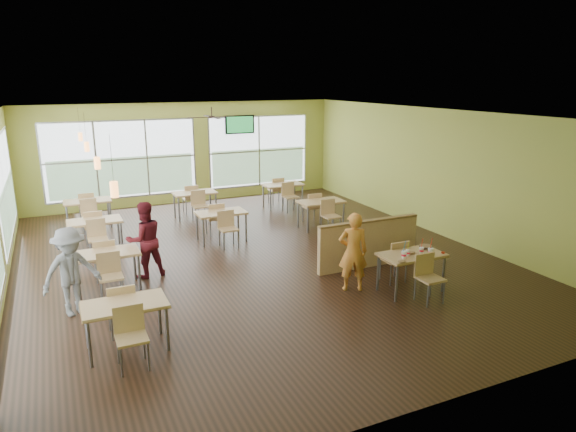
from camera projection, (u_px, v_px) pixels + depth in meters
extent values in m
plane|color=black|center=(255.00, 257.00, 11.62)|extent=(12.00, 12.00, 0.00)
plane|color=white|center=(252.00, 114.00, 10.79)|extent=(12.00, 12.00, 0.00)
cube|color=#9CA844|center=(186.00, 153.00, 16.46)|extent=(10.00, 0.04, 3.20)
cube|color=#9CA844|center=(440.00, 286.00, 5.95)|extent=(10.00, 0.04, 3.20)
cube|color=#9CA844|center=(435.00, 171.00, 13.23)|extent=(0.04, 12.00, 3.20)
cube|color=white|center=(5.00, 186.00, 11.83)|extent=(0.02, 4.50, 2.35)
cube|color=white|center=(122.00, 160.00, 15.65)|extent=(4.50, 0.02, 2.35)
cube|color=white|center=(259.00, 151.00, 17.48)|extent=(3.50, 0.02, 2.35)
cube|color=#B7BABC|center=(7.00, 269.00, 9.95)|extent=(0.04, 9.40, 0.05)
cube|color=#B7BABC|center=(196.00, 191.00, 16.86)|extent=(8.00, 0.04, 0.05)
cube|color=#DAB575|center=(412.00, 255.00, 9.61)|extent=(1.20, 0.70, 0.04)
cube|color=brown|center=(412.00, 256.00, 9.62)|extent=(1.22, 0.71, 0.01)
cylinder|color=slate|center=(396.00, 283.00, 9.24)|extent=(0.05, 0.05, 0.71)
cylinder|color=slate|center=(443.00, 274.00, 9.67)|extent=(0.05, 0.05, 0.71)
cylinder|color=slate|center=(378.00, 273.00, 9.74)|extent=(0.05, 0.05, 0.71)
cylinder|color=slate|center=(423.00, 264.00, 10.18)|extent=(0.05, 0.05, 0.71)
cube|color=#DAB575|center=(393.00, 260.00, 10.17)|extent=(0.42, 0.42, 0.04)
cube|color=#DAB575|center=(388.00, 246.00, 10.28)|extent=(0.42, 0.04, 0.40)
cube|color=#DAB575|center=(430.00, 279.00, 9.20)|extent=(0.42, 0.42, 0.04)
cube|color=#DAB575|center=(438.00, 271.00, 8.98)|extent=(0.42, 0.04, 0.40)
cube|color=#DAB575|center=(368.00, 244.00, 10.94)|extent=(2.40, 0.12, 1.00)
cube|color=brown|center=(369.00, 221.00, 10.81)|extent=(2.40, 0.14, 0.04)
cube|color=#DAB575|center=(125.00, 304.00, 7.50)|extent=(1.20, 0.70, 0.04)
cube|color=brown|center=(125.00, 306.00, 7.51)|extent=(1.22, 0.71, 0.01)
cylinder|color=slate|center=(90.00, 344.00, 7.13)|extent=(0.05, 0.05, 0.71)
cylinder|color=slate|center=(167.00, 329.00, 7.57)|extent=(0.05, 0.05, 0.71)
cylinder|color=slate|center=(86.00, 326.00, 7.64)|extent=(0.05, 0.05, 0.71)
cylinder|color=slate|center=(159.00, 313.00, 8.07)|extent=(0.05, 0.05, 0.71)
cube|color=#DAB575|center=(121.00, 307.00, 8.06)|extent=(0.42, 0.42, 0.04)
cube|color=#DAB575|center=(118.00, 290.00, 8.17)|extent=(0.42, 0.04, 0.40)
cube|color=#DAB575|center=(132.00, 338.00, 7.09)|extent=(0.42, 0.42, 0.04)
cube|color=#DAB575|center=(133.00, 330.00, 6.87)|extent=(0.42, 0.04, 0.40)
cube|color=#DAB575|center=(106.00, 253.00, 9.69)|extent=(1.20, 0.70, 0.04)
cube|color=brown|center=(106.00, 254.00, 9.70)|extent=(1.22, 0.71, 0.01)
cylinder|color=slate|center=(79.00, 282.00, 9.32)|extent=(0.05, 0.05, 0.71)
cylinder|color=slate|center=(139.00, 272.00, 9.76)|extent=(0.05, 0.05, 0.71)
cylinder|color=slate|center=(77.00, 271.00, 9.83)|extent=(0.05, 0.05, 0.71)
cylinder|color=slate|center=(135.00, 263.00, 10.27)|extent=(0.05, 0.05, 0.71)
cube|color=#DAB575|center=(104.00, 258.00, 10.25)|extent=(0.42, 0.42, 0.04)
cube|color=#DAB575|center=(102.00, 245.00, 10.36)|extent=(0.42, 0.04, 0.40)
cube|color=#DAB575|center=(111.00, 277.00, 9.29)|extent=(0.42, 0.42, 0.04)
cube|color=#DAB575|center=(111.00, 269.00, 9.06)|extent=(0.42, 0.04, 0.40)
cube|color=#DAB575|center=(94.00, 221.00, 11.89)|extent=(1.20, 0.70, 0.04)
cube|color=brown|center=(95.00, 222.00, 11.89)|extent=(1.22, 0.71, 0.01)
cylinder|color=slate|center=(72.00, 243.00, 11.51)|extent=(0.05, 0.05, 0.71)
cylinder|color=slate|center=(122.00, 237.00, 11.95)|extent=(0.05, 0.05, 0.71)
cylinder|color=slate|center=(70.00, 236.00, 12.02)|extent=(0.05, 0.05, 0.71)
cylinder|color=slate|center=(118.00, 230.00, 12.46)|extent=(0.05, 0.05, 0.71)
cube|color=#DAB575|center=(94.00, 226.00, 12.44)|extent=(0.42, 0.42, 0.04)
cube|color=#DAB575|center=(92.00, 216.00, 12.55)|extent=(0.42, 0.04, 0.40)
cube|color=#DAB575|center=(98.00, 239.00, 11.48)|extent=(0.42, 0.42, 0.04)
cube|color=#DAB575|center=(98.00, 232.00, 11.25)|extent=(0.42, 0.04, 0.40)
cube|color=#DAB575|center=(87.00, 201.00, 13.81)|extent=(1.20, 0.70, 0.04)
cube|color=brown|center=(87.00, 202.00, 13.82)|extent=(1.22, 0.71, 0.01)
cylinder|color=slate|center=(68.00, 219.00, 13.44)|extent=(0.05, 0.05, 0.71)
cylinder|color=slate|center=(111.00, 215.00, 13.88)|extent=(0.05, 0.05, 0.71)
cylinder|color=slate|center=(67.00, 214.00, 13.95)|extent=(0.05, 0.05, 0.71)
cylinder|color=slate|center=(108.00, 210.00, 14.38)|extent=(0.05, 0.05, 0.71)
cube|color=#DAB575|center=(87.00, 207.00, 14.37)|extent=(0.42, 0.42, 0.04)
cube|color=#DAB575|center=(85.00, 197.00, 14.48)|extent=(0.42, 0.04, 0.40)
cube|color=#DAB575|center=(90.00, 216.00, 13.40)|extent=(0.42, 0.42, 0.04)
cube|color=#DAB575|center=(90.00, 209.00, 13.18)|extent=(0.42, 0.04, 0.40)
cube|color=#DAB575|center=(221.00, 213.00, 12.62)|extent=(1.20, 0.70, 0.04)
cube|color=brown|center=(221.00, 214.00, 12.63)|extent=(1.22, 0.71, 0.01)
cylinder|color=slate|center=(204.00, 233.00, 12.25)|extent=(0.05, 0.05, 0.71)
cylinder|color=slate|center=(246.00, 228.00, 12.68)|extent=(0.05, 0.05, 0.71)
cylinder|color=slate|center=(197.00, 227.00, 12.76)|extent=(0.05, 0.05, 0.71)
cylinder|color=slate|center=(238.00, 222.00, 13.19)|extent=(0.05, 0.05, 0.71)
cube|color=#DAB575|center=(215.00, 218.00, 13.18)|extent=(0.42, 0.42, 0.04)
cube|color=#DAB575|center=(212.00, 208.00, 13.29)|extent=(0.42, 0.04, 0.40)
cube|color=#DAB575|center=(228.00, 229.00, 12.21)|extent=(0.42, 0.42, 0.04)
cube|color=#DAB575|center=(231.00, 222.00, 11.99)|extent=(0.42, 0.04, 0.40)
cube|color=#DAB575|center=(195.00, 193.00, 14.81)|extent=(1.20, 0.70, 0.04)
cube|color=brown|center=(195.00, 193.00, 14.82)|extent=(1.22, 0.71, 0.01)
cylinder|color=slate|center=(179.00, 209.00, 14.44)|extent=(0.05, 0.05, 0.71)
cylinder|color=slate|center=(216.00, 206.00, 14.88)|extent=(0.05, 0.05, 0.71)
cylinder|color=slate|center=(175.00, 205.00, 14.95)|extent=(0.05, 0.05, 0.71)
cylinder|color=slate|center=(210.00, 201.00, 15.38)|extent=(0.05, 0.05, 0.71)
cube|color=#DAB575|center=(190.00, 198.00, 15.37)|extent=(0.42, 0.42, 0.04)
cube|color=#DAB575|center=(188.00, 190.00, 15.48)|extent=(0.42, 0.04, 0.40)
cube|color=#DAB575|center=(200.00, 206.00, 14.40)|extent=(0.42, 0.42, 0.04)
cube|color=#DAB575|center=(202.00, 200.00, 14.18)|extent=(0.42, 0.04, 0.40)
cube|color=#DAB575|center=(321.00, 201.00, 13.76)|extent=(1.20, 0.70, 0.04)
cube|color=brown|center=(321.00, 202.00, 13.76)|extent=(1.22, 0.71, 0.01)
cylinder|color=slate|center=(308.00, 220.00, 13.38)|extent=(0.05, 0.05, 0.71)
cylinder|color=slate|center=(344.00, 215.00, 13.82)|extent=(0.05, 0.05, 0.71)
cylinder|color=slate|center=(298.00, 215.00, 13.89)|extent=(0.05, 0.05, 0.71)
cylinder|color=slate|center=(333.00, 210.00, 14.33)|extent=(0.05, 0.05, 0.71)
cube|color=#DAB575|center=(312.00, 207.00, 14.31)|extent=(0.42, 0.42, 0.04)
cube|color=#DAB575|center=(309.00, 198.00, 14.42)|extent=(0.42, 0.04, 0.40)
cube|color=#DAB575|center=(331.00, 216.00, 13.35)|extent=(0.42, 0.42, 0.04)
cube|color=#DAB575|center=(335.00, 210.00, 13.12)|extent=(0.42, 0.04, 0.40)
cube|color=#DAB575|center=(283.00, 184.00, 15.95)|extent=(1.20, 0.70, 0.04)
cube|color=brown|center=(283.00, 185.00, 15.95)|extent=(1.22, 0.71, 0.01)
cylinder|color=slate|center=(271.00, 200.00, 15.57)|extent=(0.05, 0.05, 0.71)
cylinder|color=slate|center=(302.00, 196.00, 16.01)|extent=(0.05, 0.05, 0.71)
cylinder|color=slate|center=(263.00, 196.00, 16.08)|extent=(0.05, 0.05, 0.71)
cylinder|color=slate|center=(294.00, 193.00, 16.52)|extent=(0.05, 0.05, 0.71)
cube|color=#DAB575|center=(276.00, 190.00, 16.50)|extent=(0.42, 0.42, 0.04)
cube|color=#DAB575|center=(273.00, 182.00, 16.61)|extent=(0.42, 0.04, 0.40)
cube|color=#DAB575|center=(290.00, 197.00, 15.54)|extent=(0.42, 0.42, 0.04)
cube|color=#DAB575|center=(293.00, 191.00, 15.32)|extent=(0.42, 0.04, 0.40)
cylinder|color=#2D2119|center=(112.00, 161.00, 6.95)|extent=(0.01, 0.01, 0.70)
cylinder|color=#F89140|center=(114.00, 189.00, 7.06)|extent=(0.11, 0.11, 0.22)
cylinder|color=#2D2119|center=(95.00, 141.00, 9.14)|extent=(0.01, 0.01, 0.70)
cylinder|color=#F89140|center=(97.00, 163.00, 9.25)|extent=(0.11, 0.11, 0.22)
cylinder|color=#2D2119|center=(85.00, 129.00, 11.33)|extent=(0.01, 0.01, 0.70)
cylinder|color=#F89140|center=(87.00, 147.00, 11.44)|extent=(0.11, 0.11, 0.22)
cylinder|color=#2D2119|center=(79.00, 121.00, 13.26)|extent=(0.01, 0.01, 0.70)
cylinder|color=#F89140|center=(80.00, 137.00, 13.37)|extent=(0.11, 0.11, 0.22)
cylinder|color=#2D2119|center=(211.00, 112.00, 13.45)|extent=(0.03, 0.03, 0.24)
cylinder|color=#2D2119|center=(212.00, 117.00, 13.48)|extent=(0.16, 0.16, 0.06)
cube|color=#2D2119|center=(224.00, 117.00, 13.62)|extent=(0.55, 0.10, 0.01)
cube|color=#2D2119|center=(208.00, 116.00, 13.79)|extent=(0.10, 0.55, 0.01)
cube|color=#2D2119|center=(199.00, 117.00, 13.34)|extent=(0.55, 0.10, 0.01)
cube|color=#2D2119|center=(216.00, 118.00, 13.18)|extent=(0.10, 0.55, 0.01)
cube|color=black|center=(240.00, 125.00, 16.88)|extent=(1.00, 0.06, 0.60)
cube|color=green|center=(240.00, 125.00, 16.85)|extent=(0.90, 0.01, 0.52)
imported|color=orange|center=(353.00, 252.00, 9.67)|extent=(0.66, 0.55, 1.53)
imported|color=maroon|center=(145.00, 240.00, 10.33)|extent=(0.85, 0.71, 1.56)
imported|color=slate|center=(71.00, 272.00, 8.65)|extent=(1.14, 0.88, 1.55)
cone|color=white|center=(404.00, 255.00, 9.34)|extent=(0.10, 0.10, 0.13)
cylinder|color=red|center=(404.00, 255.00, 9.34)|extent=(0.09, 0.09, 0.04)
cylinder|color=white|center=(404.00, 251.00, 9.32)|extent=(0.10, 0.10, 0.01)
cylinder|color=#2899E9|center=(405.00, 245.00, 9.29)|extent=(0.01, 0.06, 0.24)
cone|color=white|center=(408.00, 253.00, 9.48)|extent=(0.08, 0.08, 0.11)
cylinder|color=red|center=(408.00, 253.00, 9.48)|extent=(0.08, 0.08, 0.03)
cylinder|color=white|center=(408.00, 250.00, 9.46)|extent=(0.09, 0.09, 0.01)
cylinder|color=#D4E21B|center=(408.00, 245.00, 9.44)|extent=(0.02, 0.05, 0.20)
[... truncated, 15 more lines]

